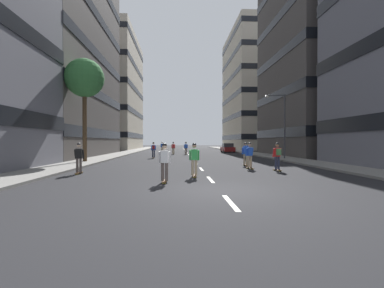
{
  "coord_description": "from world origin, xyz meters",
  "views": [
    {
      "loc": [
        -1.62,
        -10.22,
        1.86
      ],
      "look_at": [
        0.0,
        19.41,
        1.56
      ],
      "focal_mm": 25.67,
      "sensor_mm": 36.0,
      "label": 1
    }
  ],
  "objects": [
    {
      "name": "skater_10",
      "position": [
        -4.21,
        20.03,
        1.02
      ],
      "size": [
        0.55,
        0.92,
        1.78
      ],
      "color": "brown",
      "rests_on": "ground_plane"
    },
    {
      "name": "skater_8",
      "position": [
        -0.37,
        28.34,
        0.98
      ],
      "size": [
        0.54,
        0.91,
        1.78
      ],
      "color": "brown",
      "rests_on": "ground_plane"
    },
    {
      "name": "skater_6",
      "position": [
        3.55,
        10.24,
        0.98
      ],
      "size": [
        0.53,
        0.9,
        1.78
      ],
      "color": "brown",
      "rests_on": "ground_plane"
    },
    {
      "name": "building_left_far",
      "position": [
        -18.78,
        54.3,
        13.15
      ],
      "size": [
        15.62,
        23.67,
        26.13
      ],
      "color": "#BCB29E",
      "rests_on": "ground_plane"
    },
    {
      "name": "sidewalk_right",
      "position": [
        9.58,
        33.53,
        0.07
      ],
      "size": [
        2.9,
        81.95,
        0.14
      ],
      "primitive_type": "cube",
      "color": "gray",
      "rests_on": "ground_plane"
    },
    {
      "name": "skater_9",
      "position": [
        -0.72,
        3.97,
        0.98
      ],
      "size": [
        0.54,
        0.91,
        1.78
      ],
      "color": "brown",
      "rests_on": "ground_plane"
    },
    {
      "name": "skater_0",
      "position": [
        -4.18,
        36.98,
        0.98
      ],
      "size": [
        0.54,
        0.91,
        1.78
      ],
      "color": "brown",
      "rests_on": "ground_plane"
    },
    {
      "name": "parked_car_near",
      "position": [
        6.93,
        35.74,
        0.7
      ],
      "size": [
        1.82,
        4.4,
        1.52
      ],
      "color": "maroon",
      "rests_on": "ground_plane"
    },
    {
      "name": "street_tree_near",
      "position": [
        -9.58,
        13.9,
        7.23
      ],
      "size": [
        3.3,
        3.3,
        8.83
      ],
      "color": "#4C3823",
      "rests_on": "sidewalk_left"
    },
    {
      "name": "skater_3",
      "position": [
        3.26,
        7.92,
        0.98
      ],
      "size": [
        0.57,
        0.92,
        1.78
      ],
      "color": "brown",
      "rests_on": "ground_plane"
    },
    {
      "name": "lane_markings",
      "position": [
        0.0,
        30.5,
        0.0
      ],
      "size": [
        0.16,
        67.2,
        0.01
      ],
      "color": "silver",
      "rests_on": "ground_plane"
    },
    {
      "name": "skater_1",
      "position": [
        4.65,
        6.59,
        1.02
      ],
      "size": [
        0.55,
        0.92,
        1.78
      ],
      "color": "brown",
      "rests_on": "ground_plane"
    },
    {
      "name": "ground_plane",
      "position": [
        0.0,
        29.8,
        0.0
      ],
      "size": [
        178.8,
        178.8,
        0.0
      ],
      "primitive_type": "plane",
      "color": "black"
    },
    {
      "name": "streetlamp_right",
      "position": [
        8.92,
        17.05,
        4.14
      ],
      "size": [
        2.13,
        0.3,
        6.5
      ],
      "color": "#3F3F44",
      "rests_on": "sidewalk_right"
    },
    {
      "name": "building_right_mid",
      "position": [
        18.78,
        24.19,
        12.11
      ],
      "size": [
        15.62,
        16.43,
        24.04
      ],
      "color": "#4C4744",
      "rests_on": "ground_plane"
    },
    {
      "name": "skater_5",
      "position": [
        -2.15,
        28.52,
        0.98
      ],
      "size": [
        0.54,
        0.91,
        1.78
      ],
      "color": "brown",
      "rests_on": "ground_plane"
    },
    {
      "name": "building_right_far",
      "position": [
        18.78,
        54.3,
        13.98
      ],
      "size": [
        15.62,
        22.62,
        27.77
      ],
      "color": "#BCB29E",
      "rests_on": "ground_plane"
    },
    {
      "name": "skater_2",
      "position": [
        5.35,
        17.22,
        0.98
      ],
      "size": [
        0.55,
        0.92,
        1.78
      ],
      "color": "brown",
      "rests_on": "ground_plane"
    },
    {
      "name": "skater_4",
      "position": [
        -2.18,
        2.1,
        0.98
      ],
      "size": [
        0.54,
        0.91,
        1.78
      ],
      "color": "brown",
      "rests_on": "ground_plane"
    },
    {
      "name": "sidewalk_left",
      "position": [
        -9.58,
        33.53,
        0.07
      ],
      "size": [
        2.9,
        81.95,
        0.14
      ],
      "primitive_type": "cube",
      "color": "gray",
      "rests_on": "ground_plane"
    },
    {
      "name": "building_left_mid",
      "position": [
        -18.78,
        24.19,
        14.09
      ],
      "size": [
        15.62,
        22.43,
        28.01
      ],
      "color": "#4C4744",
      "rests_on": "ground_plane"
    },
    {
      "name": "skater_7",
      "position": [
        -7.18,
        5.65,
        0.98
      ],
      "size": [
        0.53,
        0.9,
        1.78
      ],
      "color": "brown",
      "rests_on": "ground_plane"
    }
  ]
}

